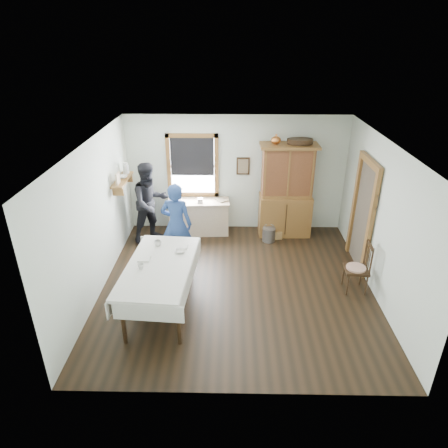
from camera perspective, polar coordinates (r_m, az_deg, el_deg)
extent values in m
cube|color=black|center=(7.63, 1.80, -8.67)|extent=(5.00, 5.00, 0.01)
cube|color=silver|center=(6.49, 2.14, 11.27)|extent=(5.00, 5.00, 0.01)
cube|color=silver|center=(9.27, 1.77, 7.16)|extent=(5.00, 0.01, 2.70)
cube|color=silver|center=(4.82, 2.31, -12.43)|extent=(5.00, 0.01, 2.70)
cube|color=silver|center=(7.35, -17.94, 0.62)|extent=(0.01, 5.00, 2.70)
cube|color=silver|center=(7.43, 21.63, 0.30)|extent=(0.01, 5.00, 2.70)
cube|color=white|center=(9.23, -4.49, 8.32)|extent=(1.00, 0.02, 1.30)
cube|color=brown|center=(9.02, -4.66, 12.48)|extent=(1.18, 0.06, 0.09)
cube|color=brown|center=(9.44, -4.36, 4.26)|extent=(1.18, 0.06, 0.09)
cube|color=brown|center=(9.28, -7.89, 8.24)|extent=(0.09, 0.06, 1.48)
cube|color=brown|center=(9.17, -1.08, 8.28)|extent=(0.09, 0.06, 1.48)
cube|color=black|center=(9.13, -4.57, 9.54)|extent=(0.98, 0.03, 0.87)
cube|color=#4A4235|center=(8.26, 19.25, 0.98)|extent=(0.03, 0.90, 2.10)
cube|color=brown|center=(7.82, 20.08, -0.60)|extent=(0.08, 0.12, 2.10)
cube|color=brown|center=(8.70, 18.12, 2.41)|extent=(0.08, 0.12, 2.10)
cube|color=brown|center=(7.88, 20.22, 8.32)|extent=(0.08, 1.14, 0.12)
cube|color=brown|center=(8.56, -14.31, 6.14)|extent=(0.24, 1.00, 0.04)
cube|color=brown|center=(8.23, -14.91, 4.53)|extent=(0.22, 0.03, 0.18)
cube|color=brown|center=(8.96, -13.63, 6.42)|extent=(0.22, 0.03, 0.18)
cube|color=#C6B089|center=(8.25, -14.92, 6.28)|extent=(0.03, 0.22, 0.24)
cylinder|color=silver|center=(8.84, -13.86, 7.71)|extent=(0.12, 0.12, 0.22)
cube|color=#352212|center=(9.17, 2.74, 8.25)|extent=(0.30, 0.04, 0.40)
torus|color=black|center=(7.53, 21.01, 3.83)|extent=(0.01, 0.27, 0.27)
cube|color=#C6B089|center=(9.34, -3.61, 1.00)|extent=(1.44, 0.62, 0.81)
cube|color=brown|center=(9.13, 8.88, 4.68)|extent=(1.27, 0.62, 2.14)
cube|color=silver|center=(6.95, -9.04, -8.73)|extent=(1.25, 2.17, 0.84)
cube|color=#352212|center=(7.62, 18.43, -5.89)|extent=(0.48, 0.48, 0.97)
cube|color=gray|center=(9.12, 6.42, -1.49)|extent=(0.34, 0.34, 0.31)
cube|color=#A6884B|center=(9.28, 7.23, -1.48)|extent=(0.33, 0.26, 0.18)
imported|color=navy|center=(8.02, -6.78, -0.44)|extent=(0.63, 0.46, 1.59)
imported|color=black|center=(9.00, -10.44, 2.63)|extent=(1.03, 1.00, 1.68)
imported|color=silver|center=(7.29, -9.44, -2.69)|extent=(0.14, 0.14, 0.10)
imported|color=silver|center=(6.65, -11.79, -5.95)|extent=(0.12, 0.12, 0.09)
imported|color=silver|center=(7.03, -6.31, -3.84)|extent=(0.22, 0.22, 0.05)
imported|color=#73644C|center=(9.14, -0.93, 3.33)|extent=(0.29, 0.30, 0.02)
imported|color=silver|center=(9.16, -6.78, 3.34)|extent=(0.27, 0.27, 0.07)
imported|color=silver|center=(8.59, -14.27, 6.55)|extent=(0.22, 0.22, 0.05)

